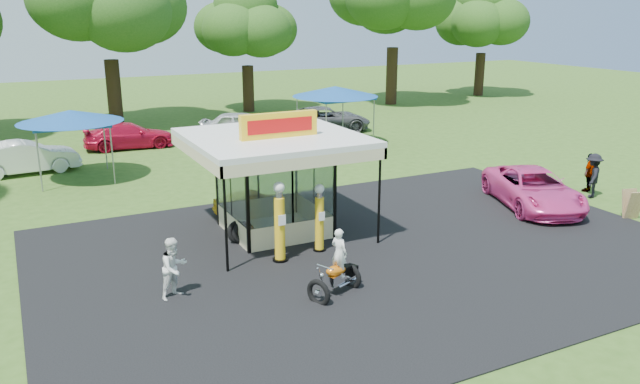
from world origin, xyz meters
The scene contains 23 objects.
ground centered at (0.00, 0.00, 0.00)m, with size 120.00×120.00×0.00m, color #33551A.
asphalt_apron centered at (0.00, 2.00, 0.02)m, with size 20.00×14.00×0.04m, color black.
gas_station_kiosk centered at (-2.00, 4.99, 1.78)m, with size 5.40×5.40×4.18m.
gas_pump_left centered at (-2.88, 2.50, 1.20)m, with size 0.47×0.47×2.50m.
gas_pump_right centered at (-1.44, 2.72, 1.05)m, with size 0.41×0.41×2.19m.
motorcycle centered at (-2.38, -0.22, 0.74)m, with size 1.67×1.27×1.89m.
spare_tires centered at (-3.41, 4.50, 0.38)m, with size 0.90×0.54×0.78m.
a_frame_sign centered at (10.11, 0.49, 0.54)m, with size 0.64×0.66×1.06m.
kiosk_car centered at (-2.00, 7.20, 0.48)m, with size 1.13×2.82×0.96m, color yellow.
pink_sedan centered at (7.95, 3.17, 0.73)m, with size 2.43×5.26×1.46m, color #EB4096.
spectator_west centered at (-6.29, 1.52, 0.83)m, with size 0.81×0.63×1.66m, color white.
spectator_east_a centered at (11.06, 3.08, 0.90)m, with size 1.16×0.67×1.80m, color black.
spectator_east_b centered at (11.62, 3.71, 0.82)m, with size 0.96×0.40×1.63m, color gray.
bg_car_a centered at (-9.18, 17.55, 0.76)m, with size 1.61×4.61×1.52m, color white.
bg_car_b centered at (-3.88, 21.09, 0.70)m, with size 1.95×4.80×1.39m, color red.
bg_car_c centered at (2.40, 20.14, 0.85)m, with size 2.02×5.01×1.71m, color silver.
bg_car_d centered at (7.99, 20.60, 0.77)m, with size 2.56×5.56×1.54m, color #58585A.
tent_west centered at (-7.26, 15.34, 2.83)m, with size 4.48×4.48×3.13m.
tent_east centered at (6.53, 16.67, 2.99)m, with size 4.72×4.72×3.30m.
oak_far_c centered at (-3.36, 28.47, 7.67)m, with size 10.25×10.25×12.08m.
oak_far_d centered at (6.55, 30.42, 5.96)m, with size 7.86×7.86×9.36m.
oak_far_e centered at (18.12, 28.77, 7.93)m, with size 10.44×10.44×12.43m.
oak_far_f centered at (28.02, 29.82, 6.44)m, with size 8.33×8.33×10.04m.
Camera 1 is at (-9.66, -13.63, 7.29)m, focal length 35.00 mm.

